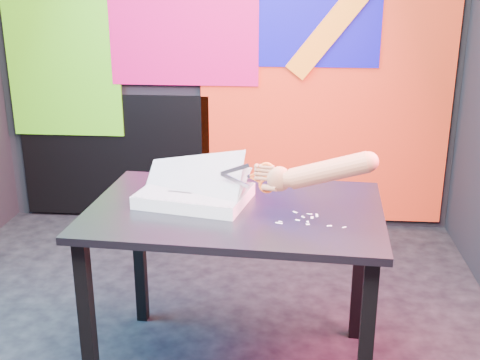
# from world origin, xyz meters

# --- Properties ---
(room) EXTENTS (3.01, 3.01, 2.71)m
(room) POSITION_xyz_m (0.00, 0.00, 1.35)
(room) COLOR black
(room) RESTS_ON ground
(backdrop) EXTENTS (2.88, 0.05, 2.08)m
(backdrop) POSITION_xyz_m (0.06, 1.46, 0.96)
(backdrop) COLOR red
(backdrop) RESTS_ON ground
(work_table) EXTENTS (1.20, 0.83, 0.75)m
(work_table) POSITION_xyz_m (0.23, -0.17, 0.65)
(work_table) COLOR black
(work_table) RESTS_ON ground
(printout_stack) EXTENTS (0.48, 0.39, 0.22)m
(printout_stack) POSITION_xyz_m (0.06, -0.12, 0.78)
(printout_stack) COLOR silver
(printout_stack) RESTS_ON work_table
(scissors) EXTENTS (0.22, 0.05, 0.13)m
(scissors) POSITION_xyz_m (0.34, -0.19, 0.88)
(scissors) COLOR silver
(scissors) RESTS_ON printout_stack
(hand_forearm) EXTENTS (0.45, 0.14, 0.18)m
(hand_forearm) POSITION_xyz_m (0.56, -0.24, 0.93)
(hand_forearm) COLOR #BA6B3F
(hand_forearm) RESTS_ON work_table
(paper_clippings) EXTENTS (0.26, 0.15, 0.00)m
(paper_clippings) POSITION_xyz_m (0.51, -0.27, 0.75)
(paper_clippings) COLOR white
(paper_clippings) RESTS_ON work_table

